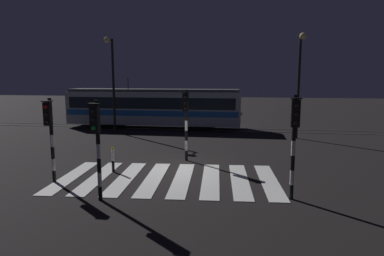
# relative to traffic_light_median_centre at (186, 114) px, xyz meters

# --- Properties ---
(ground_plane) EXTENTS (120.00, 120.00, 0.00)m
(ground_plane) POSITION_rel_traffic_light_median_centre_xyz_m (-0.19, -1.56, -2.35)
(ground_plane) COLOR black
(rail_near) EXTENTS (80.00, 0.12, 0.03)m
(rail_near) POSITION_rel_traffic_light_median_centre_xyz_m (-0.19, 9.98, -2.34)
(rail_near) COLOR #59595E
(rail_near) RESTS_ON ground
(rail_far) EXTENTS (80.00, 0.12, 0.03)m
(rail_far) POSITION_rel_traffic_light_median_centre_xyz_m (-0.19, 11.42, -2.34)
(rail_far) COLOR #59595E
(rail_far) RESTS_ON ground
(crosswalk_zebra) EXTENTS (9.32, 5.49, 0.02)m
(crosswalk_zebra) POSITION_rel_traffic_light_median_centre_xyz_m (-0.19, -3.13, -2.34)
(crosswalk_zebra) COLOR silver
(crosswalk_zebra) RESTS_ON ground
(traffic_light_median_centre) EXTENTS (0.36, 0.42, 3.56)m
(traffic_light_median_centre) POSITION_rel_traffic_light_median_centre_xyz_m (0.00, 0.00, 0.00)
(traffic_light_median_centre) COLOR black
(traffic_light_median_centre) RESTS_ON ground
(traffic_light_corner_near_right) EXTENTS (0.36, 0.42, 3.57)m
(traffic_light_corner_near_right) POSITION_rel_traffic_light_median_centre_xyz_m (4.53, -4.76, 0.01)
(traffic_light_corner_near_right) COLOR black
(traffic_light_corner_near_right) RESTS_ON ground
(traffic_light_corner_near_left) EXTENTS (0.36, 0.42, 3.36)m
(traffic_light_corner_near_left) POSITION_rel_traffic_light_median_centre_xyz_m (-4.56, -4.37, -0.13)
(traffic_light_corner_near_left) COLOR black
(traffic_light_corner_near_left) RESTS_ON ground
(traffic_light_kerb_mid_left) EXTENTS (0.36, 0.42, 3.41)m
(traffic_light_kerb_mid_left) POSITION_rel_traffic_light_median_centre_xyz_m (-1.89, -5.94, -0.10)
(traffic_light_kerb_mid_left) COLOR black
(traffic_light_kerb_mid_left) RESTS_ON ground
(street_lamp_trackside_left) EXTENTS (0.44, 1.21, 7.05)m
(street_lamp_trackside_left) POSITION_rel_traffic_light_median_centre_xyz_m (-7.01, 7.61, 2.13)
(street_lamp_trackside_left) COLOR black
(street_lamp_trackside_left) RESTS_ON ground
(street_lamp_trackside_right) EXTENTS (0.44, 1.21, 7.00)m
(street_lamp_trackside_right) POSITION_rel_traffic_light_median_centre_xyz_m (6.37, 7.24, 2.10)
(street_lamp_trackside_right) COLOR black
(street_lamp_trackside_right) RESTS_ON ground
(tram) EXTENTS (14.59, 2.58, 4.15)m
(tram) POSITION_rel_traffic_light_median_centre_xyz_m (-4.74, 10.70, -0.61)
(tram) COLOR #B2BCC1
(tram) RESTS_ON ground
(bollard_island_edge) EXTENTS (0.12, 0.12, 1.11)m
(bollard_island_edge) POSITION_rel_traffic_light_median_centre_xyz_m (-2.83, -2.49, -1.79)
(bollard_island_edge) COLOR black
(bollard_island_edge) RESTS_ON ground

